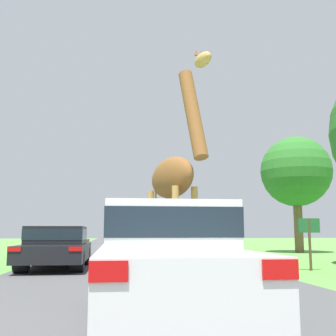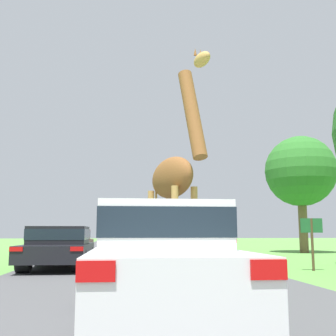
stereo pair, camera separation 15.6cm
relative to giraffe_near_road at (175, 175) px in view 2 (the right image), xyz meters
name	(u,v)px [view 2 (the right image)]	position (x,y,z in m)	size (l,w,h in m)	color
road	(129,249)	(-0.69, 20.35, -2.46)	(7.50, 120.00, 0.00)	#4C4C4F
giraffe_near_road	(175,175)	(0.00, 0.00, 0.00)	(1.26, 2.66, 5.08)	tan
car_lead_maroon	(160,259)	(-0.69, -3.84, -1.65)	(1.72, 4.45, 1.54)	silver
car_queue_right	(59,246)	(-3.22, 4.71, -1.74)	(1.97, 4.57, 1.35)	black
car_queue_left	(183,240)	(2.28, 14.40, -1.74)	(1.94, 4.78, 1.37)	#144C28
car_far_ahead	(71,242)	(-3.62, 11.48, -1.77)	(1.86, 4.70, 1.29)	#561914
car_verge_right	(200,240)	(2.15, 8.51, -1.65)	(1.94, 4.69, 1.52)	silver
tree_centre_back	(301,172)	(9.10, 13.72, 2.18)	(4.08, 4.08, 6.72)	brown
sign_post	(312,234)	(4.62, 3.02, -1.36)	(0.70, 0.08, 1.59)	#4C3823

